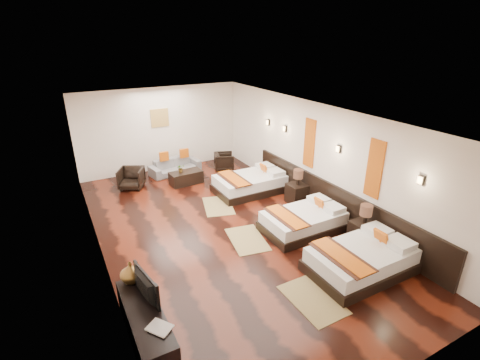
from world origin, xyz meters
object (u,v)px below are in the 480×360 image
bed_near (362,259)px  armchair_left (131,178)px  nightstand_a (363,231)px  coffee_table (186,178)px  book (154,334)px  table_plant (181,168)px  bed_mid (304,220)px  tv (141,287)px  armchair_right (224,161)px  tv_console (146,325)px  bed_far (250,183)px  figurine (131,272)px  nightstand_b (297,191)px  sofa (175,166)px

bed_near → armchair_left: 7.02m
nightstand_a → coffee_table: (-2.23, 5.18, -0.14)m
book → table_plant: (2.58, 6.11, -0.04)m
bed_mid → tv: tv is taller
bed_near → bed_mid: bed_near is taller
armchair_right → coffee_table: armchair_right is taller
tv_console → armchair_left: armchair_left is taller
armchair_left → bed_far: bearing=-3.7°
armchair_right → table_plant: table_plant is taller
book → nightstand_a: bearing=10.0°
tv_console → table_plant: (2.58, 5.58, 0.25)m
bed_near → book: (-4.20, -0.18, 0.30)m
nightstand_a → tv_console: bearing=-176.1°
bed_near → tv_console: bed_near is taller
table_plant → armchair_left: bearing=164.8°
bed_far → coffee_table: 2.10m
figurine → armchair_right: (4.32, 5.29, -0.44)m
coffee_table → armchair_left: bearing=164.1°
nightstand_a → nightstand_b: size_ratio=0.99×
figurine → table_plant: bearing=61.8°
nightstand_a → armchair_right: (-0.63, 5.72, -0.05)m
tv → table_plant: size_ratio=3.30×
nightstand_a → figurine: nightstand_a is taller
armchair_left → coffee_table: 1.65m
book → figurine: (0.00, 1.31, 0.17)m
bed_mid → nightstand_b: size_ratio=1.96×
tv → armchair_left: (1.08, 5.72, -0.46)m
nightstand_a → nightstand_b: nightstand_b is taller
armchair_right → sofa: bearing=93.3°
tv → book: (-0.05, -0.78, -0.22)m
bed_far → book: bearing=-132.6°
tv_console → table_plant: table_plant is taller
figurine → armchair_left: figurine is taller
tv → armchair_left: 5.84m
coffee_table → table_plant: bearing=156.9°
bed_far → sofa: bearing=120.3°
nightstand_a → armchair_left: size_ratio=1.38×
bed_near → armchair_right: (0.12, 6.41, 0.03)m
bed_near → figurine: size_ratio=5.55×
nightstand_b → armchair_right: nightstand_b is taller
bed_far → tv: tv is taller
nightstand_a → book: bearing=-170.0°
coffee_table → table_plant: 0.36m
sofa → armchair_left: size_ratio=2.41×
tv_console → armchair_left: size_ratio=2.54×
armchair_right → bed_far: bearing=-162.6°
nightstand_a → tv_console: (-4.95, -0.34, -0.07)m
bed_mid → tv: 4.35m
nightstand_b → tv: size_ratio=1.20×
bed_mid → figurine: figurine is taller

